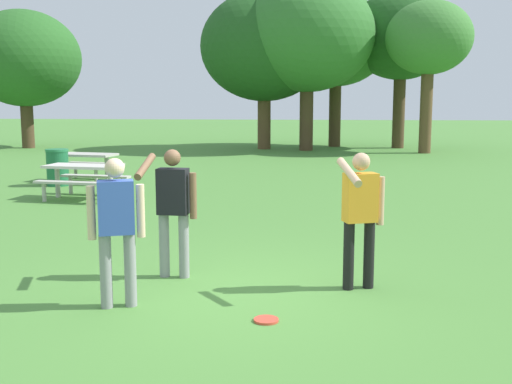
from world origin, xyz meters
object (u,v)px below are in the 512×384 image
person_catcher (116,223)px  person_bystander (173,203)px  person_thrower (360,210)px  tree_far_right (307,35)px  tree_tall_left (24,59)px  picnic_table_near (84,174)px  tree_back_left (401,36)px  frisbee (266,320)px  picnic_table_far (85,161)px  trash_can_beside_table (58,167)px  tree_broad_center (264,47)px  tree_back_right (429,39)px  tree_slender_mid (336,41)px

person_catcher → person_bystander: size_ratio=1.00×
person_thrower → tree_far_right: 20.52m
tree_tall_left → person_catcher: bearing=-62.6°
person_thrower → picnic_table_near: size_ratio=0.88×
person_catcher → person_thrower: bearing=18.6°
tree_back_left → frisbee: bearing=-100.7°
person_catcher → picnic_table_far: (-4.14, 10.08, -0.38)m
tree_tall_left → tree_far_right: 12.83m
picnic_table_near → trash_can_beside_table: 2.46m
person_catcher → tree_broad_center: size_ratio=0.24×
tree_tall_left → tree_back_right: bearing=-3.6°
frisbee → picnic_table_near: picnic_table_near is taller
picnic_table_far → tree_back_right: size_ratio=0.31×
person_thrower → tree_slender_mid: tree_slender_mid is taller
person_thrower → tree_broad_center: 21.22m
frisbee → trash_can_beside_table: trash_can_beside_table is taller
person_catcher → tree_back_left: bearing=75.2°
tree_tall_left → tree_back_right: tree_back_right is taller
tree_broad_center → tree_slender_mid: (3.22, 1.77, 0.37)m
picnic_table_far → tree_far_right: tree_far_right is taller
frisbee → tree_slender_mid: bearing=86.4°
person_catcher → tree_back_right: (6.76, 20.08, 3.71)m
frisbee → picnic_table_far: picnic_table_far is taller
frisbee → tree_far_right: (0.16, 21.30, 4.95)m
person_bystander → tree_tall_left: 23.22m
person_thrower → picnic_table_far: 11.44m
picnic_table_near → tree_tall_left: tree_tall_left is taller
tree_back_left → person_bystander: bearing=-104.7°
tree_tall_left → tree_broad_center: bearing=2.3°
frisbee → tree_back_left: (4.35, 22.99, 5.03)m
tree_slender_mid → tree_back_right: size_ratio=1.13×
tree_far_right → person_bystander: bearing=-94.2°
tree_tall_left → tree_broad_center: size_ratio=0.89×
person_catcher → tree_back_right: tree_back_right is taller
picnic_table_far → trash_can_beside_table: trash_can_beside_table is taller
person_catcher → picnic_table_near: 7.85m
picnic_table_far → tree_tall_left: 13.52m
person_thrower → person_bystander: same height
frisbee → tree_back_right: bearing=75.9°
tree_back_left → tree_back_right: 2.75m
picnic_table_far → tree_back_left: (10.13, 12.61, 4.48)m
person_bystander → tree_far_right: 20.28m
tree_back_left → tree_back_right: (0.76, -2.61, -0.39)m
tree_tall_left → tree_slender_mid: (14.12, 2.20, 0.86)m
picnic_table_far → tree_tall_left: tree_tall_left is taller
tree_broad_center → person_thrower: bearing=-82.4°
tree_tall_left → tree_far_right: (12.80, -0.19, 0.92)m
person_bystander → picnic_table_near: 6.96m
tree_tall_left → tree_broad_center: 10.91m
tree_back_right → trash_can_beside_table: bearing=-136.1°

